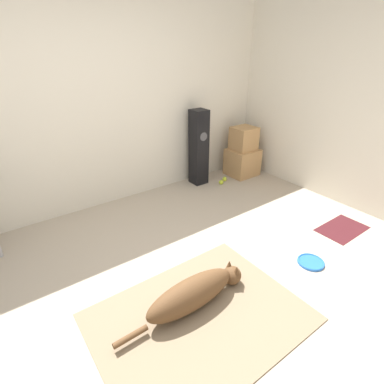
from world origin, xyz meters
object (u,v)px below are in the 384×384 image
dog (195,293)px  cardboard_box_upper (244,138)px  floor_speaker (199,148)px  tennis_ball_near_speaker (221,182)px  tennis_ball_by_boxes (225,179)px  frisbee (311,262)px  cardboard_box_lower (242,162)px

dog → cardboard_box_upper: size_ratio=3.39×
floor_speaker → tennis_ball_near_speaker: floor_speaker is taller
cardboard_box_upper → tennis_ball_near_speaker: size_ratio=5.28×
floor_speaker → tennis_ball_by_boxes: size_ratio=16.45×
frisbee → floor_speaker: (0.25, 2.13, 0.53)m
cardboard_box_lower → floor_speaker: 0.83m
cardboard_box_lower → cardboard_box_upper: (0.01, 0.02, 0.38)m
dog → tennis_ball_near_speaker: dog is taller
dog → cardboard_box_lower: cardboard_box_lower is taller
floor_speaker → tennis_ball_by_boxes: (0.35, -0.20, -0.51)m
frisbee → tennis_ball_near_speaker: tennis_ball_near_speaker is taller
cardboard_box_upper → frisbee: bearing=-117.0°
cardboard_box_lower → tennis_ball_near_speaker: cardboard_box_lower is taller
dog → frisbee: (1.21, -0.24, -0.13)m
dog → cardboard_box_upper: cardboard_box_upper is taller
cardboard_box_upper → cardboard_box_lower: bearing=-124.4°
dog → tennis_ball_by_boxes: dog is taller
frisbee → tennis_ball_near_speaker: size_ratio=3.83×
dog → cardboard_box_upper: bearing=38.0°
frisbee → cardboard_box_lower: bearing=63.0°
frisbee → floor_speaker: bearing=83.2°
cardboard_box_lower → tennis_ball_by_boxes: (-0.40, -0.04, -0.17)m
frisbee → tennis_ball_near_speaker: (0.48, 1.87, 0.02)m
dog → floor_speaker: bearing=52.1°
cardboard_box_upper → tennis_ball_near_speaker: bearing=-167.6°
dog → floor_speaker: 2.42m
dog → frisbee: 1.24m
floor_speaker → tennis_ball_by_boxes: bearing=-29.9°
frisbee → cardboard_box_upper: size_ratio=0.72×
frisbee → floor_speaker: size_ratio=0.23×
dog → frisbee: dog is taller
cardboard_box_lower → cardboard_box_upper: 0.38m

